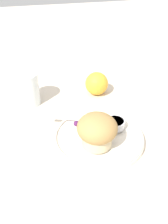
% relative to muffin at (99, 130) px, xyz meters
% --- Properties ---
extents(ground_plane, '(3.00, 3.00, 0.00)m').
position_rel_muffin_xyz_m(ground_plane, '(-0.00, 0.05, -0.06)').
color(ground_plane, beige).
extents(plate, '(0.21, 0.21, 0.02)m').
position_rel_muffin_xyz_m(plate, '(0.01, 0.03, -0.05)').
color(plate, silver).
rests_on(plate, ground_plane).
extents(muffin, '(0.09, 0.09, 0.07)m').
position_rel_muffin_xyz_m(muffin, '(0.00, 0.00, 0.00)').
color(muffin, beige).
rests_on(muffin, plate).
extents(cream_ramekin, '(0.05, 0.05, 0.02)m').
position_rel_muffin_xyz_m(cream_ramekin, '(0.06, 0.05, -0.03)').
color(cream_ramekin, silver).
rests_on(cream_ramekin, plate).
extents(berry_pair, '(0.03, 0.01, 0.01)m').
position_rel_muffin_xyz_m(berry_pair, '(-0.03, 0.07, -0.03)').
color(berry_pair, '#4C194C').
rests_on(berry_pair, plate).
extents(butter_knife, '(0.18, 0.08, 0.00)m').
position_rel_muffin_xyz_m(butter_knife, '(0.00, 0.09, -0.04)').
color(butter_knife, silver).
rests_on(butter_knife, plate).
extents(orange_fruit, '(0.07, 0.07, 0.07)m').
position_rel_muffin_xyz_m(orange_fruit, '(0.07, 0.24, -0.02)').
color(orange_fruit, '#F4A82D').
rests_on(orange_fruit, ground_plane).
extents(juice_glass, '(0.07, 0.07, 0.09)m').
position_rel_muffin_xyz_m(juice_glass, '(-0.14, 0.24, -0.01)').
color(juice_glass, silver).
rests_on(juice_glass, ground_plane).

